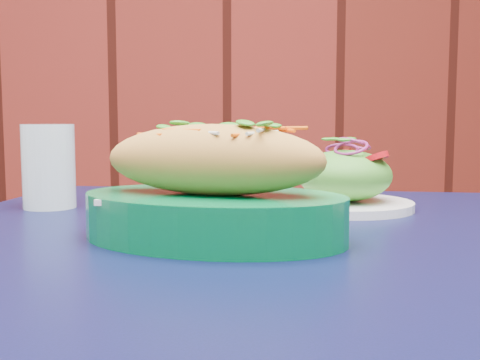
{
  "coord_description": "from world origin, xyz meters",
  "views": [
    {
      "loc": [
        -0.41,
        0.86,
        0.88
      ],
      "look_at": [
        -0.39,
        1.55,
        0.81
      ],
      "focal_mm": 45.0,
      "sensor_mm": 36.0,
      "label": 1
    }
  ],
  "objects": [
    {
      "name": "salad_plate",
      "position": [
        -0.23,
        1.71,
        0.79
      ],
      "size": [
        0.2,
        0.2,
        0.1
      ],
      "rotation": [
        0.0,
        0.0,
        0.28
      ],
      "color": "white",
      "rests_on": "cafe_table"
    },
    {
      "name": "cafe_table",
      "position": [
        -0.39,
        1.56,
        0.66
      ],
      "size": [
        0.92,
        0.92,
        0.75
      ],
      "rotation": [
        0.0,
        0.0,
        -0.17
      ],
      "color": "black",
      "rests_on": "ground"
    },
    {
      "name": "banh_mi_basket",
      "position": [
        -0.42,
        1.5,
        0.8
      ],
      "size": [
        0.34,
        0.27,
        0.13
      ],
      "rotation": [
        0.0,
        0.0,
        -0.34
      ],
      "color": "#016332",
      "rests_on": "cafe_table"
    },
    {
      "name": "water_glass",
      "position": [
        -0.66,
        1.74,
        0.81
      ],
      "size": [
        0.08,
        0.08,
        0.12
      ],
      "primitive_type": "cylinder",
      "color": "silver",
      "rests_on": "cafe_table"
    }
  ]
}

